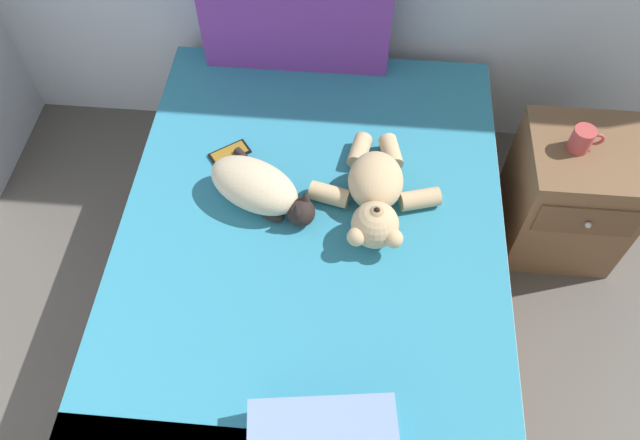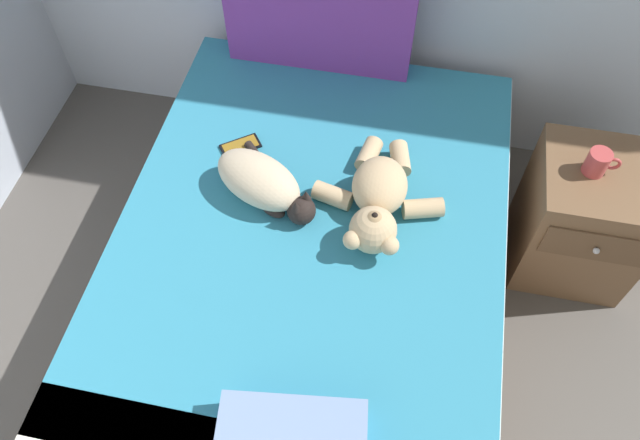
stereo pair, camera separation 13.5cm
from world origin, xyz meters
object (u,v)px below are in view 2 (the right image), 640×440
at_px(bed, 310,274).
at_px(patterned_cushion, 320,8).
at_px(teddy_bear, 378,199).
at_px(cell_phone, 241,146).
at_px(nightstand, 582,219).
at_px(mug, 598,162).
at_px(cat, 263,183).

xyz_separation_m(bed, patterned_cushion, (-0.14, 0.88, 0.52)).
relative_size(teddy_bear, cell_phone, 3.21).
bearing_deg(patterned_cushion, bed, -81.08).
bearing_deg(patterned_cushion, nightstand, -21.16).
height_order(nightstand, mug, mug).
distance_m(bed, cat, 0.41).
bearing_deg(cat, cell_phone, 125.39).
bearing_deg(patterned_cushion, cat, -94.12).
xyz_separation_m(teddy_bear, mug, (0.73, 0.29, 0.02)).
height_order(cat, cell_phone, cat).
height_order(teddy_bear, nightstand, teddy_bear).
relative_size(bed, teddy_bear, 3.72).
xyz_separation_m(cat, mug, (1.14, 0.30, 0.03)).
relative_size(cat, teddy_bear, 0.80).
relative_size(bed, patterned_cushion, 2.58).
bearing_deg(cat, teddy_bear, 0.92).
distance_m(patterned_cushion, nightstand, 1.31).
height_order(patterned_cushion, nightstand, patterned_cushion).
bearing_deg(nightstand, mug, 178.80).
bearing_deg(bed, cat, 143.57).
height_order(bed, nightstand, nightstand).
bearing_deg(cell_phone, cat, -54.61).
height_order(patterned_cushion, teddy_bear, patterned_cushion).
distance_m(patterned_cushion, teddy_bear, 0.83).
bearing_deg(cell_phone, patterned_cushion, 69.75).
height_order(patterned_cushion, mug, patterned_cushion).
bearing_deg(cell_phone, teddy_bear, -19.81).
relative_size(cell_phone, nightstand, 0.29).
bearing_deg(cat, mug, 14.75).
bearing_deg(cat, nightstand, 14.03).
height_order(bed, cell_phone, cell_phone).
xyz_separation_m(bed, cat, (-0.19, 0.14, 0.33)).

